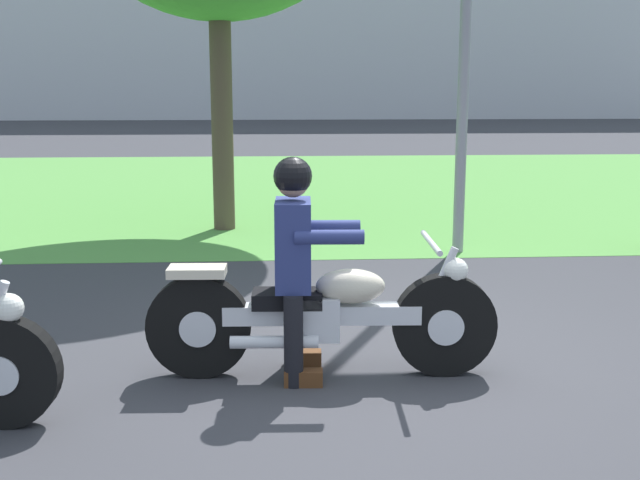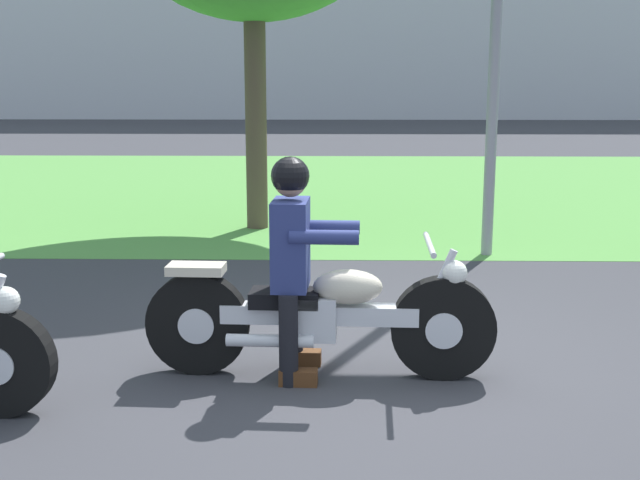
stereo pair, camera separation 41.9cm
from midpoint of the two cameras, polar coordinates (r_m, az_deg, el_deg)
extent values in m
plane|color=#38383D|center=(5.35, 6.29, -8.99)|extent=(120.00, 120.00, 0.00)
cube|color=#549342|center=(14.26, 3.14, 3.89)|extent=(60.00, 12.00, 0.01)
cylinder|color=black|center=(5.08, 11.28, -6.32)|extent=(0.67, 0.15, 0.66)
cylinder|color=silver|center=(5.08, 11.28, -6.32)|extent=(0.24, 0.15, 0.23)
cylinder|color=black|center=(5.11, -6.54, -6.06)|extent=(0.67, 0.15, 0.66)
cylinder|color=silver|center=(5.11, -6.54, -6.06)|extent=(0.24, 0.15, 0.23)
cube|color=silver|center=(5.01, 2.35, -5.39)|extent=(1.26, 0.19, 0.12)
cube|color=silver|center=(5.02, 1.78, -5.60)|extent=(0.33, 0.25, 0.28)
ellipsoid|color=beige|center=(4.96, 4.45, -3.43)|extent=(0.45, 0.26, 0.22)
cube|color=black|center=(4.99, -0.17, -4.25)|extent=(0.45, 0.26, 0.10)
cube|color=beige|center=(5.02, -6.63, -2.12)|extent=(0.37, 0.21, 0.06)
cylinder|color=silver|center=(5.01, 10.83, -3.59)|extent=(0.25, 0.06, 0.53)
cylinder|color=silver|center=(4.93, 10.38, -0.33)|extent=(0.06, 0.66, 0.04)
sphere|color=white|center=(5.00, 12.13, -2.37)|extent=(0.16, 0.16, 0.16)
cylinder|color=silver|center=(4.94, -1.21, -7.36)|extent=(0.55, 0.10, 0.08)
cylinder|color=black|center=(5.23, 0.40, -6.06)|extent=(0.12, 0.12, 0.58)
cube|color=#593319|center=(5.30, 1.05, -8.56)|extent=(0.24, 0.11, 0.10)
cylinder|color=black|center=(4.88, 0.17, -7.32)|extent=(0.12, 0.12, 0.58)
cube|color=#593319|center=(4.96, 0.87, -9.97)|extent=(0.24, 0.11, 0.10)
cube|color=navy|center=(4.91, 0.29, -0.32)|extent=(0.24, 0.39, 0.56)
cylinder|color=navy|center=(5.05, 2.90, 0.92)|extent=(0.42, 0.11, 0.09)
cylinder|color=navy|center=(4.72, 2.85, 0.18)|extent=(0.42, 0.11, 0.09)
sphere|color=tan|center=(4.84, 0.30, 4.32)|extent=(0.20, 0.20, 0.20)
sphere|color=black|center=(4.84, 0.30, 4.67)|extent=(0.24, 0.24, 0.24)
cylinder|color=black|center=(4.73, -19.89, -8.39)|extent=(0.63, 0.15, 0.63)
cylinder|color=silver|center=(4.73, -19.89, -8.39)|extent=(0.22, 0.15, 0.22)
sphere|color=white|center=(4.60, -19.50, -4.21)|extent=(0.16, 0.16, 0.16)
cylinder|color=brown|center=(10.07, -3.48, 8.65)|extent=(0.27, 0.27, 2.76)
camera|label=1|loc=(0.21, -87.65, 0.47)|focal=44.07mm
camera|label=2|loc=(0.21, 92.35, -0.47)|focal=44.07mm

